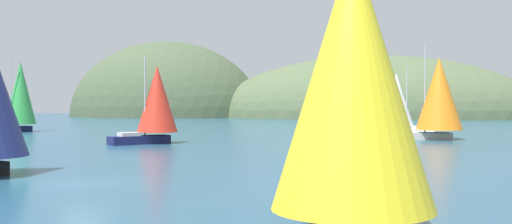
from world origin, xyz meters
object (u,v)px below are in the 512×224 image
Objects in this scene: sailboat_white_mainsail at (397,102)px; sailboat_green_sail at (20,95)px; sailboat_scarlet_sail at (156,102)px; sailboat_yellow_sail at (352,85)px; sailboat_orange_sail at (438,96)px.

sailboat_white_mainsail is 51.58m from sailboat_green_sail.
sailboat_scarlet_sail is at bearing -30.62° from sailboat_green_sail.
sailboat_scarlet_sail is at bearing 121.85° from sailboat_yellow_sail.
sailboat_green_sail is 1.17× the size of sailboat_yellow_sail.
sailboat_scarlet_sail is 33.07m from sailboat_white_mainsail.
sailboat_white_mainsail is at bearing 46.49° from sailboat_scarlet_sail.
sailboat_yellow_sail is at bearing -94.93° from sailboat_orange_sail.
sailboat_orange_sail is 1.19× the size of sailboat_white_mainsail.
sailboat_yellow_sail is (51.25, -53.71, -0.62)m from sailboat_green_sail.
sailboat_scarlet_sail is 0.83× the size of sailboat_orange_sail.
sailboat_white_mainsail is 0.96× the size of sailboat_yellow_sail.
sailboat_scarlet_sail is 32.89m from sailboat_green_sail.
sailboat_scarlet_sail is 0.81× the size of sailboat_green_sail.
sailboat_orange_sail is at bearing 26.91° from sailboat_scarlet_sail.
sailboat_orange_sail is 1.14× the size of sailboat_yellow_sail.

